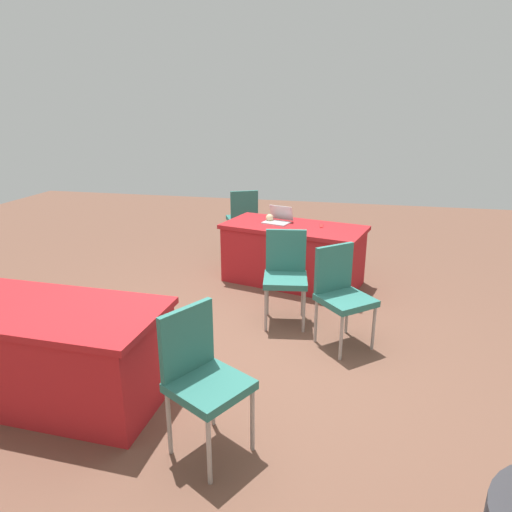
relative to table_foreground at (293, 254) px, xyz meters
The scene contains 10 objects.
ground_plane 1.92m from the table_foreground, 84.45° to the left, with size 14.40×14.40×0.00m, color brown.
table_foreground is the anchor object (origin of this frame).
table_mid_left 3.18m from the table_foreground, 62.52° to the left, with size 1.77×0.92×0.76m.
chair_near_front 1.52m from the table_foreground, 51.08° to the right, with size 0.59×0.59×0.97m.
chair_tucked_left 3.12m from the table_foreground, 87.03° to the left, with size 0.60×0.60×0.98m.
chair_aisle 1.63m from the table_foreground, 113.71° to the left, with size 0.62×0.62×0.95m.
chair_by_pillar 1.14m from the table_foreground, 93.63° to the left, with size 0.50×0.50×0.96m.
laptop_silver 0.48m from the table_foreground, 25.16° to the right, with size 0.39×0.37×0.21m.
yarn_ball 0.56m from the table_foreground, 22.64° to the right, with size 0.10×0.10×0.10m, color beige.
scissors_red 0.51m from the table_foreground, behind, with size 0.18×0.04×0.01m, color red.
Camera 1 is at (-0.89, 3.60, 2.16)m, focal length 31.78 mm.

